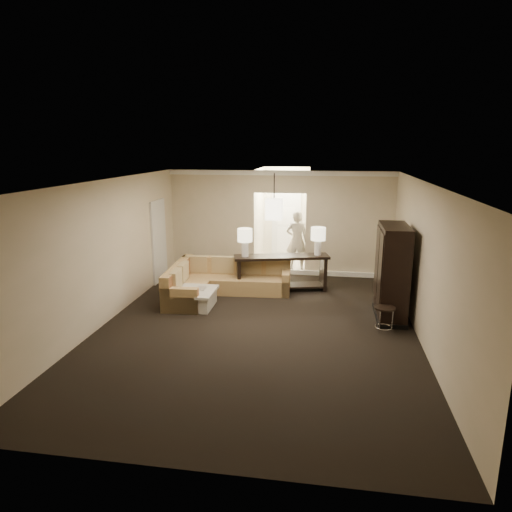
% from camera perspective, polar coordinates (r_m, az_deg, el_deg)
% --- Properties ---
extents(ground, '(8.00, 8.00, 0.00)m').
position_cam_1_polar(ground, '(8.88, 0.04, -9.08)').
color(ground, black).
rests_on(ground, ground).
extents(wall_back, '(6.00, 0.04, 2.80)m').
position_cam_1_polar(wall_back, '(12.33, 2.97, 4.15)').
color(wall_back, beige).
rests_on(wall_back, ground).
extents(wall_front, '(6.00, 0.04, 2.80)m').
position_cam_1_polar(wall_front, '(4.74, -7.72, -11.85)').
color(wall_front, beige).
rests_on(wall_front, ground).
extents(wall_left, '(0.04, 8.00, 2.80)m').
position_cam_1_polar(wall_left, '(9.38, -18.38, 0.43)').
color(wall_left, beige).
rests_on(wall_left, ground).
extents(wall_right, '(0.04, 8.00, 2.80)m').
position_cam_1_polar(wall_right, '(8.52, 20.40, -1.03)').
color(wall_right, beige).
rests_on(wall_right, ground).
extents(ceiling, '(6.00, 8.00, 0.02)m').
position_cam_1_polar(ceiling, '(8.22, 0.04, 9.24)').
color(ceiling, silver).
rests_on(ceiling, wall_back).
extents(crown_molding, '(6.00, 0.10, 0.12)m').
position_cam_1_polar(crown_molding, '(12.13, 3.02, 10.32)').
color(crown_molding, white).
rests_on(crown_molding, wall_back).
extents(baseboard, '(6.00, 0.10, 0.12)m').
position_cam_1_polar(baseboard, '(12.57, 2.87, -1.92)').
color(baseboard, white).
rests_on(baseboard, ground).
extents(side_door, '(0.05, 0.90, 2.10)m').
position_cam_1_polar(side_door, '(11.93, -12.03, 1.84)').
color(side_door, silver).
rests_on(side_door, ground).
extents(foyer, '(1.44, 2.02, 2.80)m').
position_cam_1_polar(foyer, '(13.66, 3.57, 4.65)').
color(foyer, beige).
rests_on(foyer, ground).
extents(sectional_sofa, '(2.71, 2.20, 0.80)m').
position_cam_1_polar(sectional_sofa, '(10.75, -4.63, -3.24)').
color(sectional_sofa, brown).
rests_on(sectional_sofa, ground).
extents(coffee_table, '(0.96, 0.96, 0.40)m').
position_cam_1_polar(coffee_table, '(10.06, -7.87, -5.24)').
color(coffee_table, beige).
rests_on(coffee_table, ground).
extents(console_table, '(2.32, 1.06, 0.87)m').
position_cam_1_polar(console_table, '(10.98, 3.19, -1.74)').
color(console_table, black).
rests_on(console_table, ground).
extents(armoire, '(0.57, 1.33, 1.91)m').
position_cam_1_polar(armoire, '(9.57, 16.59, -2.19)').
color(armoire, black).
rests_on(armoire, ground).
extents(drink_table, '(0.39, 0.39, 0.49)m').
position_cam_1_polar(drink_table, '(8.97, 15.75, -6.98)').
color(drink_table, black).
rests_on(drink_table, ground).
extents(table_lamp_left, '(0.35, 0.35, 0.67)m').
position_cam_1_polar(table_lamp_left, '(10.70, -1.40, 2.27)').
color(table_lamp_left, white).
rests_on(table_lamp_left, console_table).
extents(table_lamp_right, '(0.35, 0.35, 0.67)m').
position_cam_1_polar(table_lamp_right, '(10.96, 7.77, 2.42)').
color(table_lamp_right, white).
rests_on(table_lamp_right, console_table).
extents(pendant_light, '(0.38, 0.38, 1.09)m').
position_cam_1_polar(pendant_light, '(10.97, 2.27, 5.89)').
color(pendant_light, black).
rests_on(pendant_light, ceiling).
extents(person, '(0.72, 0.52, 1.87)m').
position_cam_1_polar(person, '(12.74, 5.14, 2.31)').
color(person, beige).
rests_on(person, ground).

